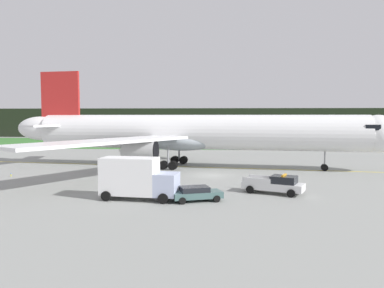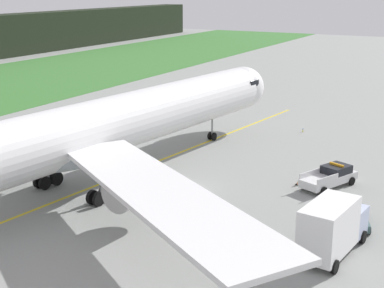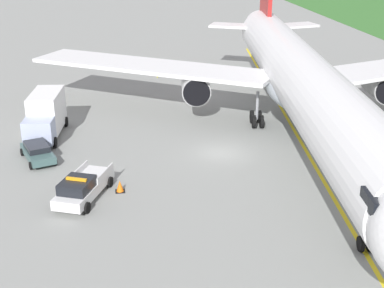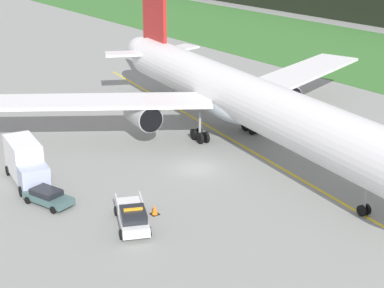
{
  "view_description": "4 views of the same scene",
  "coord_description": "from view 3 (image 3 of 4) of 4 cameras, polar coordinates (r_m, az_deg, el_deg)",
  "views": [
    {
      "loc": [
        1.4,
        -47.06,
        7.47
      ],
      "look_at": [
        -2.98,
        8.32,
        3.31
      ],
      "focal_mm": 35.28,
      "sensor_mm": 36.0,
      "label": 1
    },
    {
      "loc": [
        -40.3,
        -22.28,
        17.16
      ],
      "look_at": [
        1.21,
        0.11,
        3.75
      ],
      "focal_mm": 52.76,
      "sensor_mm": 36.0,
      "label": 2
    },
    {
      "loc": [
        40.15,
        -8.53,
        17.08
      ],
      "look_at": [
        3.09,
        -2.85,
        2.16
      ],
      "focal_mm": 51.16,
      "sensor_mm": 36.0,
      "label": 3
    },
    {
      "loc": [
        42.42,
        -30.37,
        21.67
      ],
      "look_at": [
        4.04,
        -3.48,
        4.41
      ],
      "focal_mm": 56.04,
      "sensor_mm": 36.0,
      "label": 4
    }
  ],
  "objects": [
    {
      "name": "taxiway_edge_light_west",
      "position": [
        67.08,
        -3.64,
        7.1
      ],
      "size": [
        0.12,
        0.12,
        0.4
      ],
      "color": "yellow",
      "rests_on": "ground"
    },
    {
      "name": "airliner",
      "position": [
        47.69,
        11.28,
        6.58
      ],
      "size": [
        56.22,
        49.95,
        14.3
      ],
      "color": "white",
      "rests_on": "ground"
    },
    {
      "name": "ground",
      "position": [
        44.46,
        3.03,
        -0.93
      ],
      "size": [
        320.0,
        320.0,
        0.0
      ],
      "primitive_type": "plane",
      "color": "gray"
    },
    {
      "name": "ops_pickup_truck",
      "position": [
        37.34,
        -11.32,
        -4.43
      ],
      "size": [
        6.09,
        4.08,
        1.94
      ],
      "color": "silver",
      "rests_on": "ground"
    },
    {
      "name": "staff_car",
      "position": [
        44.5,
        -15.8,
        -0.76
      ],
      "size": [
        4.72,
        3.18,
        1.3
      ],
      "color": "#3F5D5C",
      "rests_on": "ground"
    },
    {
      "name": "taxiway_centerline_main",
      "position": [
        48.44,
        11.06,
        0.63
      ],
      "size": [
        74.51,
        9.64,
        0.01
      ],
      "primitive_type": "cube",
      "rotation": [
        0.0,
        0.0,
        -0.12
      ],
      "color": "yellow",
      "rests_on": "ground"
    },
    {
      "name": "apron_cone",
      "position": [
        38.22,
        -7.52,
        -4.38
      ],
      "size": [
        0.66,
        0.66,
        0.83
      ],
      "color": "black",
      "rests_on": "ground"
    },
    {
      "name": "catering_truck",
      "position": [
        49.06,
        -15.02,
        2.98
      ],
      "size": [
        7.11,
        3.35,
        3.91
      ],
      "color": "#AAB5D4",
      "rests_on": "ground"
    }
  ]
}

